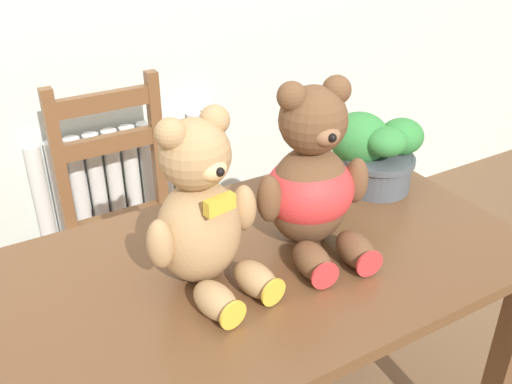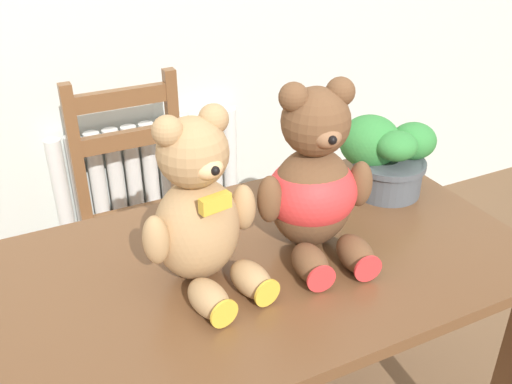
{
  "view_description": "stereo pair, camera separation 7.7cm",
  "coord_description": "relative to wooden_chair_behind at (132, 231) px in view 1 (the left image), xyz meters",
  "views": [
    {
      "loc": [
        -0.51,
        -0.56,
        1.53
      ],
      "look_at": [
        0.04,
        0.37,
        0.93
      ],
      "focal_mm": 40.0,
      "sensor_mm": 36.0,
      "label": 1
    },
    {
      "loc": [
        -0.44,
        -0.59,
        1.53
      ],
      "look_at": [
        0.04,
        0.37,
        0.93
      ],
      "focal_mm": 40.0,
      "sensor_mm": 36.0,
      "label": 2
    }
  ],
  "objects": [
    {
      "name": "wooden_chair_behind",
      "position": [
        0.0,
        0.0,
        0.0
      ],
      "size": [
        0.38,
        0.45,
        0.96
      ],
      "rotation": [
        0.0,
        0.0,
        3.14
      ],
      "color": "brown",
      "rests_on": "ground_plane"
    },
    {
      "name": "teddy_bear_left",
      "position": [
        -0.06,
        -0.72,
        0.46
      ],
      "size": [
        0.27,
        0.29,
        0.38
      ],
      "rotation": [
        0.0,
        0.0,
        3.32
      ],
      "color": "tan",
      "rests_on": "dining_table"
    },
    {
      "name": "dining_table",
      "position": [
        0.04,
        -0.72,
        0.18
      ],
      "size": [
        1.32,
        0.7,
        0.76
      ],
      "color": "brown",
      "rests_on": "ground_plane"
    },
    {
      "name": "teddy_bear_right",
      "position": [
        0.22,
        -0.71,
        0.46
      ],
      "size": [
        0.28,
        0.3,
        0.4
      ],
      "rotation": [
        0.0,
        0.0,
        3.01
      ],
      "color": "brown",
      "rests_on": "dining_table"
    },
    {
      "name": "radiator",
      "position": [
        0.12,
        0.34,
        -0.15
      ],
      "size": [
        0.76,
        0.1,
        0.7
      ],
      "color": "silver",
      "rests_on": "ground_plane"
    },
    {
      "name": "potted_plant",
      "position": [
        0.53,
        -0.57,
        0.41
      ],
      "size": [
        0.25,
        0.23,
        0.21
      ],
      "color": "#4C5156",
      "rests_on": "dining_table"
    }
  ]
}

